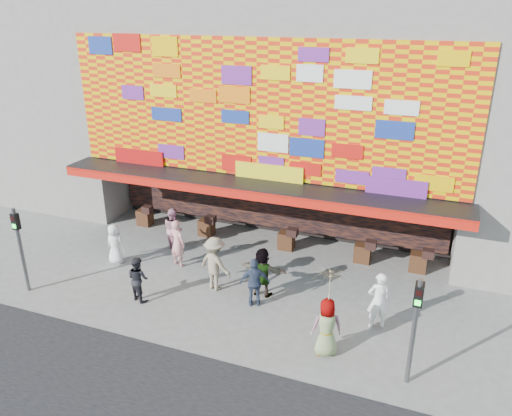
% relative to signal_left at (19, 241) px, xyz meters
% --- Properties ---
extents(ground, '(90.00, 90.00, 0.00)m').
position_rel_signal_left_xyz_m(ground, '(6.20, 1.50, -1.86)').
color(ground, slate).
rests_on(ground, ground).
extents(shop_building, '(15.20, 9.40, 10.00)m').
position_rel_signal_left_xyz_m(shop_building, '(6.20, 9.68, 3.37)').
color(shop_building, gray).
rests_on(shop_building, ground).
extents(neighbor_left, '(11.00, 8.00, 12.00)m').
position_rel_signal_left_xyz_m(neighbor_left, '(-6.80, 9.50, 4.14)').
color(neighbor_left, gray).
rests_on(neighbor_left, ground).
extents(signal_left, '(0.22, 0.20, 3.00)m').
position_rel_signal_left_xyz_m(signal_left, '(0.00, 0.00, 0.00)').
color(signal_left, '#59595B').
rests_on(signal_left, ground).
extents(signal_right, '(0.22, 0.20, 3.00)m').
position_rel_signal_left_xyz_m(signal_right, '(12.40, 0.00, 0.00)').
color(signal_right, '#59595B').
rests_on(signal_right, ground).
extents(ped_a, '(0.78, 0.53, 1.55)m').
position_rel_signal_left_xyz_m(ped_a, '(1.62, 2.73, -1.09)').
color(ped_a, white).
rests_on(ped_a, ground).
extents(ped_b, '(0.75, 0.60, 1.81)m').
position_rel_signal_left_xyz_m(ped_b, '(3.87, 3.40, -0.96)').
color(ped_b, '#DD928F').
rests_on(ped_b, ground).
extents(ped_c, '(0.89, 0.79, 1.52)m').
position_rel_signal_left_xyz_m(ped_c, '(3.82, 0.89, -1.10)').
color(ped_c, black).
rests_on(ped_c, ground).
extents(ped_d, '(1.38, 1.03, 1.91)m').
position_rel_signal_left_xyz_m(ped_d, '(5.87, 2.38, -0.91)').
color(ped_d, gray).
rests_on(ped_d, ground).
extents(ped_e, '(1.05, 0.74, 1.65)m').
position_rel_signal_left_xyz_m(ped_e, '(7.49, 1.91, -1.03)').
color(ped_e, '#323E58').
rests_on(ped_e, ground).
extents(ped_f, '(1.59, 0.54, 1.70)m').
position_rel_signal_left_xyz_m(ped_f, '(7.49, 2.58, -1.01)').
color(ped_f, gray).
rests_on(ped_f, ground).
extents(ped_g, '(0.99, 0.84, 1.72)m').
position_rel_signal_left_xyz_m(ped_g, '(10.18, 0.35, -1.00)').
color(ped_g, gray).
rests_on(ped_g, ground).
extents(ped_h, '(0.78, 0.66, 1.83)m').
position_rel_signal_left_xyz_m(ped_h, '(11.31, 2.11, -0.95)').
color(ped_h, white).
rests_on(ped_h, ground).
extents(ped_i, '(1.04, 0.98, 1.69)m').
position_rel_signal_left_xyz_m(ped_i, '(3.03, 4.57, -1.01)').
color(ped_i, pink).
rests_on(ped_i, ground).
extents(parasol, '(1.18, 1.19, 1.88)m').
position_rel_signal_left_xyz_m(parasol, '(10.18, 0.35, 0.31)').
color(parasol, beige).
rests_on(parasol, ground).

